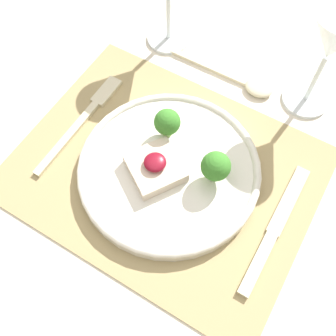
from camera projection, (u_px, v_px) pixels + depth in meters
The scene contains 8 objects.
ground_plane at pixel (167, 278), 1.26m from camera, with size 8.00×8.00×0.00m, color brown.
dining_table at pixel (165, 194), 0.67m from camera, with size 1.52×1.02×0.75m.
placemat at pixel (165, 171), 0.60m from camera, with size 0.44×0.35×0.00m, color #9E895B.
dinner_plate at pixel (169, 169), 0.58m from camera, with size 0.27×0.27×0.07m.
fork at pixel (85, 117), 0.64m from camera, with size 0.02×0.21×0.01m.
knife at pixel (271, 236), 0.54m from camera, with size 0.02×0.21×0.01m.
spoon at pixel (244, 82), 0.67m from camera, with size 0.20×0.04×0.01m.
wine_glass_near at pixel (334, 41), 0.54m from camera, with size 0.09×0.09×0.18m.
Camera 1 is at (0.14, -0.23, 1.28)m, focal length 42.00 mm.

